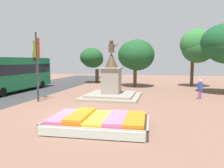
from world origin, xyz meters
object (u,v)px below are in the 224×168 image
at_px(statue_monument, 111,85).
at_px(traffic_light_mid_block, 36,66).
at_px(pedestrian_near_planter, 200,88).
at_px(city_bus, 13,72).
at_px(flower_planter, 98,122).
at_px(banner_pole, 37,64).

relative_size(statue_monument, traffic_light_mid_block, 1.26).
xyz_separation_m(traffic_light_mid_block, pedestrian_near_planter, (13.68, 3.10, -1.83)).
distance_m(statue_monument, city_bus, 10.99).
height_order(flower_planter, pedestrian_near_planter, pedestrian_near_planter).
distance_m(flower_planter, statue_monument, 9.01).
height_order(statue_monument, pedestrian_near_planter, statue_monument).
height_order(statue_monument, city_bus, statue_monument).
xyz_separation_m(banner_pole, city_bus, (-5.44, 4.28, -1.00)).
bearing_deg(banner_pole, city_bus, 141.84).
bearing_deg(flower_planter, city_bus, 140.55).
bearing_deg(traffic_light_mid_block, city_bus, 144.99).
relative_size(traffic_light_mid_block, city_bus, 0.37).
relative_size(banner_pole, pedestrian_near_planter, 3.21).
xyz_separation_m(traffic_light_mid_block, city_bus, (-4.86, 3.41, -0.76)).
bearing_deg(banner_pole, flower_planter, -40.47).
xyz_separation_m(statue_monument, banner_pole, (-5.44, -3.14, 1.97)).
relative_size(flower_planter, traffic_light_mid_block, 1.24).
relative_size(statue_monument, city_bus, 0.46).
relative_size(banner_pole, city_bus, 0.50).
xyz_separation_m(flower_planter, traffic_light_mid_block, (-7.32, 6.62, 2.54)).
bearing_deg(pedestrian_near_planter, banner_pole, -163.14).
bearing_deg(flower_planter, pedestrian_near_planter, 56.79).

